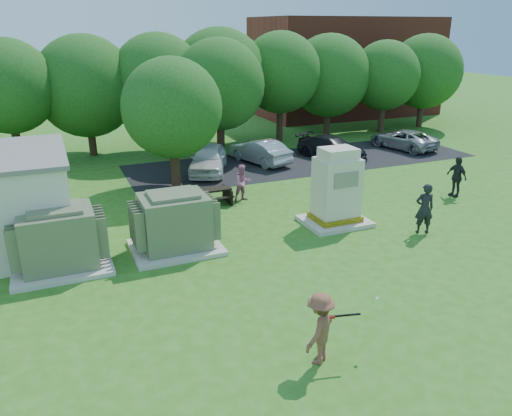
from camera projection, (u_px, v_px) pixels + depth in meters
name	position (u px, v px, depth m)	size (l,w,h in m)	color
ground	(310.00, 294.00, 14.43)	(120.00, 120.00, 0.00)	#2D6619
brick_building	(345.00, 67.00, 42.99)	(15.00, 8.00, 8.00)	maroon
parking_strip	(304.00, 161.00, 28.66)	(20.00, 6.00, 0.01)	#232326
transformer_left	(59.00, 240.00, 15.62)	(3.00, 2.40, 2.07)	beige
transformer_right	(175.00, 223.00, 16.97)	(3.00, 2.40, 2.07)	beige
generator_cabinet	(336.00, 191.00, 19.15)	(2.48, 2.03, 3.02)	beige
picnic_table	(212.00, 195.00, 21.56)	(1.63, 1.22, 0.70)	black
batter	(320.00, 329.00, 11.24)	(1.13, 0.65, 1.75)	brown
person_by_generator	(424.00, 209.00, 18.37)	(0.70, 0.46, 1.92)	black
person_at_picnic	(243.00, 183.00, 21.87)	(0.80, 0.62, 1.64)	#C36793
person_walking_right	(456.00, 177.00, 22.44)	(1.07, 0.45, 1.83)	#232428
car_white	(208.00, 159.00, 26.16)	(1.75, 4.34, 1.48)	silver
car_silver_a	(260.00, 151.00, 27.98)	(1.42, 4.06, 1.34)	#BCBBC1
car_dark	(332.00, 148.00, 29.05)	(1.77, 4.35, 1.26)	black
car_silver_b	(403.00, 139.00, 31.30)	(2.01, 4.36, 1.21)	#A5A4A9
batting_equipment	(346.00, 313.00, 11.30)	(1.47, 0.29, 0.21)	black
tree_row	(188.00, 82.00, 29.65)	(41.30, 13.30, 7.30)	#47301E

